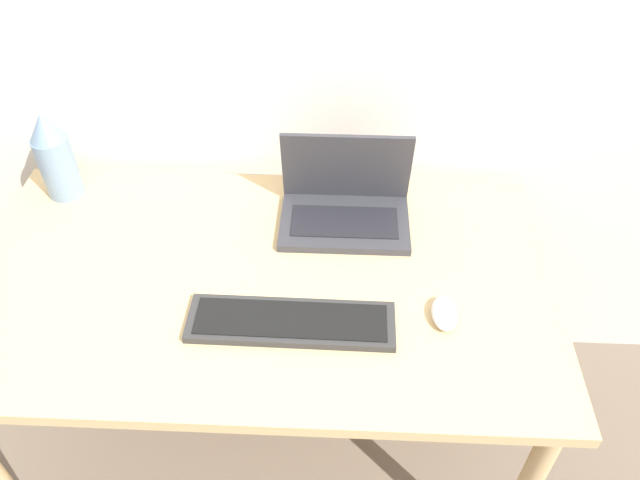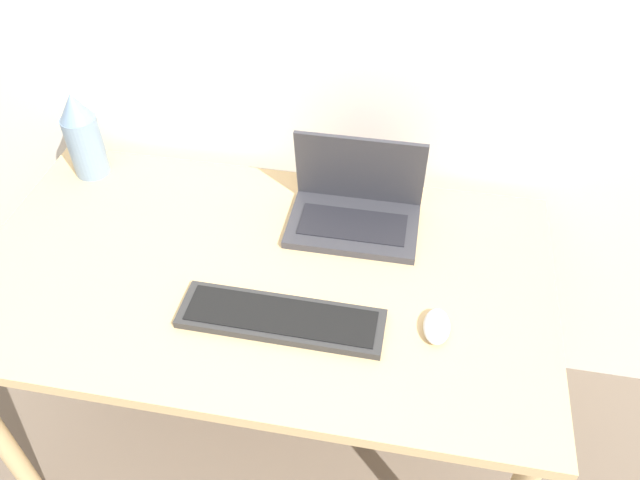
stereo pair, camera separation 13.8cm
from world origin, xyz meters
The scene contains 5 objects.
desk centered at (0.00, 0.38, 0.66)m, with size 1.35×0.76×0.74m.
laptop centered at (0.19, 0.59, 0.79)m, with size 0.32×0.21×0.22m.
keyboard centered at (0.08, 0.24, 0.75)m, with size 0.44×0.13×0.02m.
mouse centered at (0.41, 0.28, 0.76)m, with size 0.06×0.10×0.03m.
vase centered at (-0.55, 0.66, 0.86)m, with size 0.09×0.09×0.24m.
Camera 1 is at (0.18, -0.59, 1.79)m, focal length 35.00 mm.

